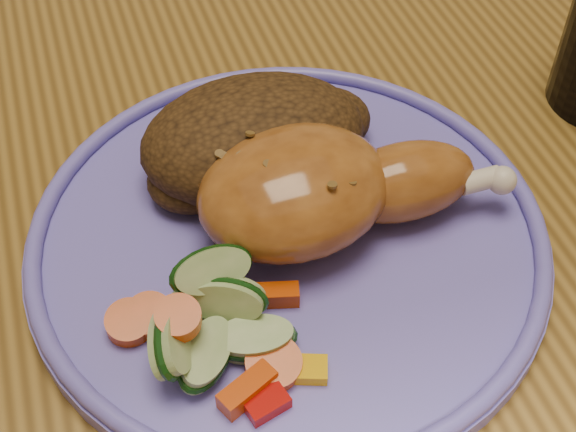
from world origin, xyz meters
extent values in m
cube|color=brown|center=(0.00, 0.00, 0.73)|extent=(0.90, 1.40, 0.04)
cube|color=#4C2D16|center=(0.00, 0.55, 0.43)|extent=(0.42, 0.42, 0.04)
cylinder|color=#4C2D16|center=(-0.18, 0.37, 0.21)|extent=(0.04, 0.04, 0.41)
cylinder|color=#4C2D16|center=(-0.18, 0.73, 0.21)|extent=(0.04, 0.04, 0.41)
cylinder|color=#4C2D16|center=(0.18, 0.37, 0.21)|extent=(0.04, 0.04, 0.41)
cylinder|color=#4C2D16|center=(0.18, 0.73, 0.21)|extent=(0.04, 0.04, 0.41)
cylinder|color=#655AC1|center=(-0.04, -0.13, 0.76)|extent=(0.30, 0.30, 0.01)
torus|color=#655AC1|center=(-0.04, -0.13, 0.77)|extent=(0.30, 0.30, 0.01)
ellipsoid|color=#A05C21|center=(-0.04, -0.12, 0.79)|extent=(0.12, 0.10, 0.06)
ellipsoid|color=#A05C21|center=(0.03, -0.13, 0.78)|extent=(0.09, 0.05, 0.04)
sphere|color=beige|center=(0.08, -0.14, 0.78)|extent=(0.02, 0.02, 0.02)
ellipsoid|color=#3F270F|center=(-0.05, -0.07, 0.79)|extent=(0.14, 0.10, 0.06)
ellipsoid|color=#3F270F|center=(0.00, -0.06, 0.78)|extent=(0.07, 0.05, 0.04)
ellipsoid|color=#3F270F|center=(-0.09, -0.08, 0.77)|extent=(0.06, 0.05, 0.03)
cube|color=#A50A05|center=(-0.09, -0.23, 0.77)|extent=(0.02, 0.02, 0.01)
cube|color=#E5A507|center=(-0.06, -0.22, 0.77)|extent=(0.02, 0.02, 0.01)
cylinder|color=#D33D07|center=(-0.13, -0.16, 0.77)|extent=(0.02, 0.03, 0.01)
cube|color=#D33D07|center=(-0.06, -0.17, 0.77)|extent=(0.03, 0.02, 0.01)
cylinder|color=#D33D07|center=(-0.08, -0.21, 0.77)|extent=(0.03, 0.03, 0.01)
cube|color=#D33D07|center=(-0.09, -0.22, 0.77)|extent=(0.03, 0.02, 0.01)
cylinder|color=#D33D07|center=(-0.12, -0.18, 0.79)|extent=(0.02, 0.02, 0.01)
cylinder|color=#D33D07|center=(-0.14, -0.16, 0.77)|extent=(0.02, 0.03, 0.01)
cylinder|color=#A8BB7A|center=(-0.09, -0.17, 0.78)|extent=(0.05, 0.04, 0.04)
cylinder|color=#A8BB7A|center=(-0.11, -0.17, 0.77)|extent=(0.06, 0.06, 0.02)
cylinder|color=#A8BB7A|center=(-0.12, -0.19, 0.78)|extent=(0.04, 0.05, 0.04)
cylinder|color=#A8BB7A|center=(-0.10, -0.16, 0.79)|extent=(0.04, 0.04, 0.04)
cylinder|color=#A8BB7A|center=(-0.08, -0.19, 0.77)|extent=(0.05, 0.05, 0.02)
cylinder|color=#A8BB7A|center=(-0.11, -0.20, 0.77)|extent=(0.06, 0.06, 0.02)
camera|label=1|loc=(-0.14, -0.41, 1.11)|focal=50.00mm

